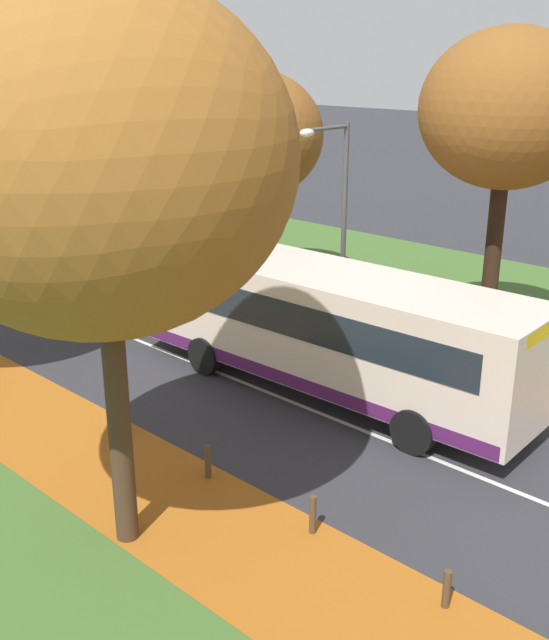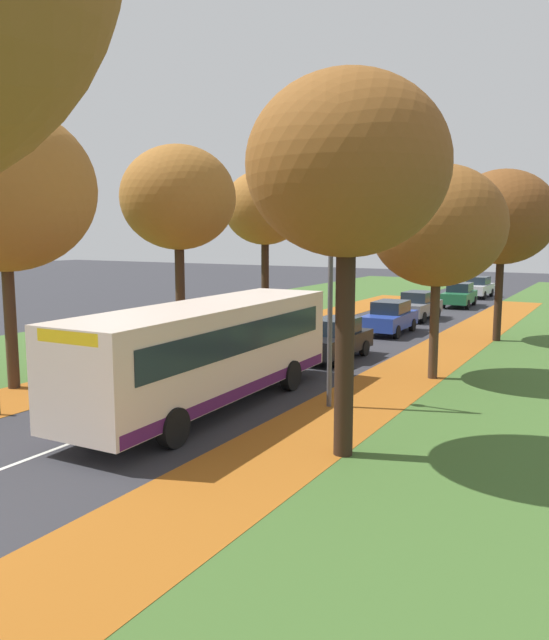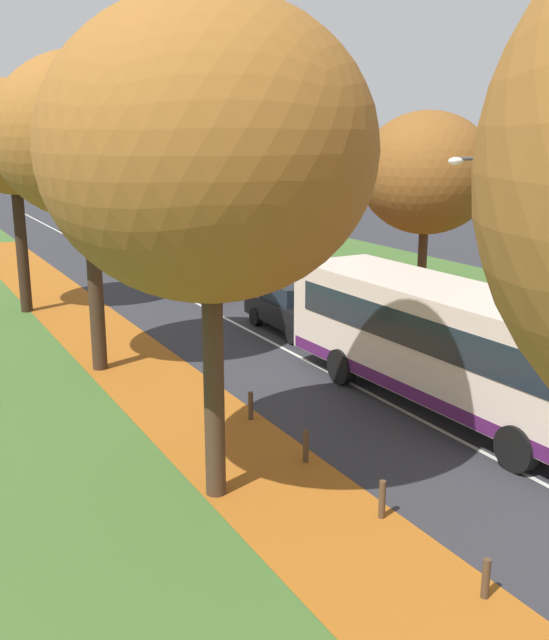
{
  "view_description": "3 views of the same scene",
  "coord_description": "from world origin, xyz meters",
  "px_view_note": "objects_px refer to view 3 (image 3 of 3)",
  "views": [
    {
      "loc": [
        -11.87,
        -0.04,
        7.72
      ],
      "look_at": [
        -0.65,
        10.34,
        2.22
      ],
      "focal_mm": 42.0,
      "sensor_mm": 36.0,
      "label": 1
    },
    {
      "loc": [
        11.3,
        -3.86,
        4.96
      ],
      "look_at": [
        0.45,
        15.12,
        1.91
      ],
      "focal_mm": 35.0,
      "sensor_mm": 36.0,
      "label": 2
    },
    {
      "loc": [
        -10.85,
        -2.79,
        6.68
      ],
      "look_at": [
        -0.78,
        15.87,
        1.21
      ],
      "focal_mm": 42.0,
      "sensor_mm": 36.0,
      "label": 3
    }
  ],
  "objects_px": {
    "tree_right_mid": "(427,173)",
    "tree_right_far": "(302,151)",
    "tree_left_mid": "(86,137)",
    "bollard_sixth": "(251,406)",
    "bollard_fourth": "(382,500)",
    "car_silver_trailing": "(80,221)",
    "car_blue_following": "(202,273)",
    "car_black_lead": "(293,308)",
    "tree_left_far": "(12,138)",
    "car_green_fourth_in_line": "(114,233)",
    "bollard_fifth": "(306,446)",
    "tree_left_near": "(209,151)",
    "bollard_third": "(486,579)",
    "bus": "(453,342)",
    "car_grey_third_in_line": "(150,254)",
    "streetlamp_right": "(487,240)"
  },
  "relations": [
    {
      "from": "bollard_fourth",
      "to": "car_black_lead",
      "type": "relative_size",
      "value": 0.17
    },
    {
      "from": "bollard_third",
      "to": "car_blue_following",
      "type": "height_order",
      "value": "car_blue_following"
    },
    {
      "from": "tree_right_far",
      "to": "bollard_sixth",
      "type": "distance_m",
      "value": 17.86
    },
    {
      "from": "tree_left_far",
      "to": "bus",
      "type": "distance_m",
      "value": 17.46
    },
    {
      "from": "tree_left_far",
      "to": "car_green_fourth_in_line",
      "type": "relative_size",
      "value": 1.95
    },
    {
      "from": "bollard_fourth",
      "to": "car_green_fourth_in_line",
      "type": "relative_size",
      "value": 0.17
    },
    {
      "from": "car_green_fourth_in_line",
      "to": "tree_left_mid",
      "type": "bearing_deg",
      "value": -107.72
    },
    {
      "from": "bollard_third",
      "to": "car_silver_trailing",
      "type": "height_order",
      "value": "car_silver_trailing"
    },
    {
      "from": "bollard_sixth",
      "to": "car_green_fourth_in_line",
      "type": "relative_size",
      "value": 0.16
    },
    {
      "from": "tree_right_mid",
      "to": "tree_right_far",
      "type": "relative_size",
      "value": 0.93
    },
    {
      "from": "bollard_third",
      "to": "car_green_fourth_in_line",
      "type": "height_order",
      "value": "car_green_fourth_in_line"
    },
    {
      "from": "bollard_fifth",
      "to": "bollard_sixth",
      "type": "height_order",
      "value": "bollard_fifth"
    },
    {
      "from": "tree_left_far",
      "to": "bollard_fourth",
      "type": "distance_m",
      "value": 19.84
    },
    {
      "from": "tree_left_near",
      "to": "bollard_sixth",
      "type": "height_order",
      "value": "tree_left_near"
    },
    {
      "from": "tree_right_far",
      "to": "bollard_sixth",
      "type": "bearing_deg",
      "value": -124.32
    },
    {
      "from": "car_black_lead",
      "to": "bus",
      "type": "bearing_deg",
      "value": -91.73
    },
    {
      "from": "tree_right_far",
      "to": "bus",
      "type": "bearing_deg",
      "value": -107.76
    },
    {
      "from": "bollard_fourth",
      "to": "bus",
      "type": "relative_size",
      "value": 0.07
    },
    {
      "from": "car_blue_following",
      "to": "tree_right_far",
      "type": "bearing_deg",
      "value": 4.87
    },
    {
      "from": "car_black_lead",
      "to": "tree_left_far",
      "type": "bearing_deg",
      "value": 135.87
    },
    {
      "from": "tree_right_far",
      "to": "bus",
      "type": "relative_size",
      "value": 0.75
    },
    {
      "from": "tree_left_near",
      "to": "tree_right_far",
      "type": "bearing_deg",
      "value": 55.26
    },
    {
      "from": "streetlamp_right",
      "to": "bus",
      "type": "bearing_deg",
      "value": -145.68
    },
    {
      "from": "bollard_fifth",
      "to": "car_green_fourth_in_line",
      "type": "xyz_separation_m",
      "value": [
        4.85,
        29.59,
        0.46
      ]
    },
    {
      "from": "tree_right_far",
      "to": "car_black_lead",
      "type": "relative_size",
      "value": 1.85
    },
    {
      "from": "tree_left_near",
      "to": "car_blue_following",
      "type": "xyz_separation_m",
      "value": [
        6.79,
        16.63,
        -5.49
      ]
    },
    {
      "from": "tree_left_near",
      "to": "tree_right_mid",
      "type": "distance_m",
      "value": 13.97
    },
    {
      "from": "bollard_third",
      "to": "car_grey_third_in_line",
      "type": "bearing_deg",
      "value": 80.92
    },
    {
      "from": "car_black_lead",
      "to": "car_grey_third_in_line",
      "type": "xyz_separation_m",
      "value": [
        -0.54,
        12.92,
        0.0
      ]
    },
    {
      "from": "car_blue_following",
      "to": "car_black_lead",
      "type": "bearing_deg",
      "value": -88.19
    },
    {
      "from": "tree_right_mid",
      "to": "tree_right_far",
      "type": "xyz_separation_m",
      "value": [
        0.48,
        8.99,
        0.47
      ]
    },
    {
      "from": "tree_left_near",
      "to": "tree_left_mid",
      "type": "relative_size",
      "value": 1.02
    },
    {
      "from": "bollard_fourth",
      "to": "car_blue_following",
      "type": "bearing_deg",
      "value": 76.3
    },
    {
      "from": "tree_left_far",
      "to": "tree_right_mid",
      "type": "xyz_separation_m",
      "value": [
        11.71,
        -8.47,
        -1.11
      ]
    },
    {
      "from": "streetlamp_right",
      "to": "bus",
      "type": "distance_m",
      "value": 3.78
    },
    {
      "from": "tree_left_near",
      "to": "bollard_fourth",
      "type": "xyz_separation_m",
      "value": [
        2.2,
        -2.22,
        -5.94
      ]
    },
    {
      "from": "tree_left_far",
      "to": "car_black_lead",
      "type": "relative_size",
      "value": 1.97
    },
    {
      "from": "bus",
      "to": "bollard_fourth",
      "type": "bearing_deg",
      "value": -142.62
    },
    {
      "from": "tree_left_near",
      "to": "bollard_fifth",
      "type": "xyz_separation_m",
      "value": [
        2.18,
        0.38,
        -5.95
      ]
    },
    {
      "from": "tree_left_mid",
      "to": "bollard_fifth",
      "type": "distance_m",
      "value": 10.29
    },
    {
      "from": "tree_left_near",
      "to": "bollard_third",
      "type": "relative_size",
      "value": 13.98
    },
    {
      "from": "car_grey_third_in_line",
      "to": "bollard_sixth",
      "type": "bearing_deg",
      "value": -102.43
    },
    {
      "from": "tree_right_mid",
      "to": "tree_right_far",
      "type": "distance_m",
      "value": 9.02
    },
    {
      "from": "tree_left_mid",
      "to": "bollard_sixth",
      "type": "height_order",
      "value": "tree_left_mid"
    },
    {
      "from": "tree_left_near",
      "to": "bollard_fourth",
      "type": "bearing_deg",
      "value": -45.24
    },
    {
      "from": "bollard_fifth",
      "to": "tree_right_far",
      "type": "bearing_deg",
      "value": 59.95
    },
    {
      "from": "car_black_lead",
      "to": "car_blue_following",
      "type": "bearing_deg",
      "value": 91.81
    },
    {
      "from": "tree_left_far",
      "to": "bollard_third",
      "type": "xyz_separation_m",
      "value": [
        2.5,
        -21.35,
        -5.99
      ]
    },
    {
      "from": "bollard_fourth",
      "to": "car_silver_trailing",
      "type": "height_order",
      "value": "car_silver_trailing"
    },
    {
      "from": "car_blue_following",
      "to": "car_silver_trailing",
      "type": "bearing_deg",
      "value": 89.96
    }
  ]
}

